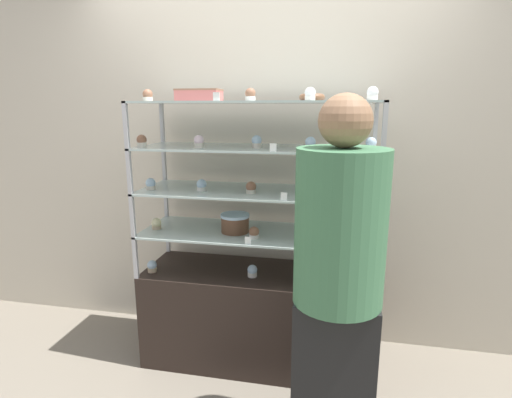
# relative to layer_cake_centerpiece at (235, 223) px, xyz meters

# --- Properties ---
(ground_plane) EXTENTS (20.00, 20.00, 0.00)m
(ground_plane) POSITION_rel_layer_cake_centerpiece_xyz_m (0.13, 0.02, -0.95)
(ground_plane) COLOR gray
(back_wall) EXTENTS (8.00, 0.05, 2.60)m
(back_wall) POSITION_rel_layer_cake_centerpiece_xyz_m (0.13, 0.42, 0.35)
(back_wall) COLOR beige
(back_wall) RESTS_ON ground_plane
(display_base) EXTENTS (1.43, 0.51, 0.63)m
(display_base) POSITION_rel_layer_cake_centerpiece_xyz_m (0.13, 0.02, -0.64)
(display_base) COLOR black
(display_base) RESTS_ON ground_plane
(display_riser_lower) EXTENTS (1.43, 0.51, 0.27)m
(display_riser_lower) POSITION_rel_layer_cake_centerpiece_xyz_m (0.13, 0.02, -0.07)
(display_riser_lower) COLOR #B7B7BC
(display_riser_lower) RESTS_ON display_base
(display_riser_middle) EXTENTS (1.43, 0.51, 0.27)m
(display_riser_middle) POSITION_rel_layer_cake_centerpiece_xyz_m (0.13, 0.02, 0.19)
(display_riser_middle) COLOR #B7B7BC
(display_riser_middle) RESTS_ON display_riser_lower
(display_riser_upper) EXTENTS (1.43, 0.51, 0.27)m
(display_riser_upper) POSITION_rel_layer_cake_centerpiece_xyz_m (0.13, 0.02, 0.46)
(display_riser_upper) COLOR #B7B7BC
(display_riser_upper) RESTS_ON display_riser_middle
(display_riser_top) EXTENTS (1.43, 0.51, 0.27)m
(display_riser_top) POSITION_rel_layer_cake_centerpiece_xyz_m (0.13, 0.02, 0.73)
(display_riser_top) COLOR #B7B7BC
(display_riser_top) RESTS_ON display_riser_upper
(layer_cake_centerpiece) EXTENTS (0.18, 0.18, 0.12)m
(layer_cake_centerpiece) POSITION_rel_layer_cake_centerpiece_xyz_m (0.00, 0.00, 0.00)
(layer_cake_centerpiece) COLOR brown
(layer_cake_centerpiece) RESTS_ON display_riser_lower
(sheet_cake_frosted) EXTENTS (0.26, 0.16, 0.07)m
(sheet_cake_frosted) POSITION_rel_layer_cake_centerpiece_xyz_m (-0.22, 0.03, 0.78)
(sheet_cake_frosted) COLOR #C66660
(sheet_cake_frosted) RESTS_ON display_riser_top
(cupcake_0) EXTENTS (0.06, 0.06, 0.08)m
(cupcake_0) POSITION_rel_layer_cake_centerpiece_xyz_m (-0.53, -0.11, -0.29)
(cupcake_0) COLOR #CCB28C
(cupcake_0) RESTS_ON display_base
(cupcake_1) EXTENTS (0.06, 0.06, 0.08)m
(cupcake_1) POSITION_rel_layer_cake_centerpiece_xyz_m (0.12, -0.05, -0.29)
(cupcake_1) COLOR white
(cupcake_1) RESTS_ON display_base
(cupcake_2) EXTENTS (0.06, 0.06, 0.08)m
(cupcake_2) POSITION_rel_layer_cake_centerpiece_xyz_m (0.79, -0.05, -0.29)
(cupcake_2) COLOR #CCB28C
(cupcake_2) RESTS_ON display_base
(price_tag_0) EXTENTS (0.04, 0.00, 0.04)m
(price_tag_0) POSITION_rel_layer_cake_centerpiece_xyz_m (0.56, -0.21, -0.30)
(price_tag_0) COLOR white
(price_tag_0) RESTS_ON display_base
(cupcake_3) EXTENTS (0.06, 0.06, 0.07)m
(cupcake_3) POSITION_rel_layer_cake_centerpiece_xyz_m (-0.51, -0.03, -0.03)
(cupcake_3) COLOR #CCB28C
(cupcake_3) RESTS_ON display_riser_lower
(cupcake_4) EXTENTS (0.06, 0.06, 0.07)m
(cupcake_4) POSITION_rel_layer_cake_centerpiece_xyz_m (0.14, -0.10, -0.03)
(cupcake_4) COLOR white
(cupcake_4) RESTS_ON display_riser_lower
(cupcake_5) EXTENTS (0.06, 0.06, 0.07)m
(cupcake_5) POSITION_rel_layer_cake_centerpiece_xyz_m (0.80, -0.03, -0.03)
(cupcake_5) COLOR #CCB28C
(cupcake_5) RESTS_ON display_riser_lower
(price_tag_1) EXTENTS (0.04, 0.00, 0.04)m
(price_tag_1) POSITION_rel_layer_cake_centerpiece_xyz_m (0.13, -0.21, -0.04)
(price_tag_1) COLOR white
(price_tag_1) RESTS_ON display_riser_lower
(cupcake_6) EXTENTS (0.06, 0.06, 0.07)m
(cupcake_6) POSITION_rel_layer_cake_centerpiece_xyz_m (-0.52, -0.07, 0.24)
(cupcake_6) COLOR beige
(cupcake_6) RESTS_ON display_riser_middle
(cupcake_7) EXTENTS (0.06, 0.06, 0.07)m
(cupcake_7) POSITION_rel_layer_cake_centerpiece_xyz_m (-0.20, -0.04, 0.24)
(cupcake_7) COLOR white
(cupcake_7) RESTS_ON display_riser_middle
(cupcake_8) EXTENTS (0.06, 0.06, 0.07)m
(cupcake_8) POSITION_rel_layer_cake_centerpiece_xyz_m (0.12, -0.06, 0.24)
(cupcake_8) COLOR beige
(cupcake_8) RESTS_ON display_riser_middle
(cupcake_9) EXTENTS (0.06, 0.06, 0.07)m
(cupcake_9) POSITION_rel_layer_cake_centerpiece_xyz_m (0.47, -0.04, 0.24)
(cupcake_9) COLOR beige
(cupcake_9) RESTS_ON display_riser_middle
(cupcake_10) EXTENTS (0.06, 0.06, 0.07)m
(cupcake_10) POSITION_rel_layer_cake_centerpiece_xyz_m (0.79, -0.11, 0.24)
(cupcake_10) COLOR beige
(cupcake_10) RESTS_ON display_riser_middle
(price_tag_2) EXTENTS (0.04, 0.00, 0.04)m
(price_tag_2) POSITION_rel_layer_cake_centerpiece_xyz_m (0.33, -0.21, 0.23)
(price_tag_2) COLOR white
(price_tag_2) RESTS_ON display_riser_middle
(cupcake_11) EXTENTS (0.06, 0.06, 0.07)m
(cupcake_11) POSITION_rel_layer_cake_centerpiece_xyz_m (-0.54, -0.11, 0.51)
(cupcake_11) COLOR beige
(cupcake_11) RESTS_ON display_riser_upper
(cupcake_12) EXTENTS (0.06, 0.06, 0.07)m
(cupcake_12) POSITION_rel_layer_cake_centerpiece_xyz_m (-0.19, -0.09, 0.51)
(cupcake_12) COLOR beige
(cupcake_12) RESTS_ON display_riser_upper
(cupcake_13) EXTENTS (0.06, 0.06, 0.07)m
(cupcake_13) POSITION_rel_layer_cake_centerpiece_xyz_m (0.14, -0.03, 0.51)
(cupcake_13) COLOR beige
(cupcake_13) RESTS_ON display_riser_upper
(cupcake_14) EXTENTS (0.06, 0.06, 0.07)m
(cupcake_14) POSITION_rel_layer_cake_centerpiece_xyz_m (0.46, -0.09, 0.51)
(cupcake_14) COLOR beige
(cupcake_14) RESTS_ON display_riser_upper
(cupcake_15) EXTENTS (0.06, 0.06, 0.07)m
(cupcake_15) POSITION_rel_layer_cake_centerpiece_xyz_m (0.79, -0.06, 0.51)
(cupcake_15) COLOR #CCB28C
(cupcake_15) RESTS_ON display_riser_upper
(price_tag_3) EXTENTS (0.04, 0.00, 0.04)m
(price_tag_3) POSITION_rel_layer_cake_centerpiece_xyz_m (0.27, -0.21, 0.50)
(price_tag_3) COLOR white
(price_tag_3) RESTS_ON display_riser_upper
(cupcake_16) EXTENTS (0.06, 0.06, 0.07)m
(cupcake_16) POSITION_rel_layer_cake_centerpiece_xyz_m (-0.51, -0.05, 0.77)
(cupcake_16) COLOR beige
(cupcake_16) RESTS_ON display_riser_top
(cupcake_17) EXTENTS (0.06, 0.06, 0.07)m
(cupcake_17) POSITION_rel_layer_cake_centerpiece_xyz_m (0.12, -0.07, 0.77)
(cupcake_17) COLOR white
(cupcake_17) RESTS_ON display_riser_top
(cupcake_18) EXTENTS (0.06, 0.06, 0.07)m
(cupcake_18) POSITION_rel_layer_cake_centerpiece_xyz_m (0.45, -0.09, 0.77)
(cupcake_18) COLOR white
(cupcake_18) RESTS_ON display_riser_top
(cupcake_19) EXTENTS (0.06, 0.06, 0.07)m
(cupcake_19) POSITION_rel_layer_cake_centerpiece_xyz_m (0.77, -0.10, 0.77)
(cupcake_19) COLOR white
(cupcake_19) RESTS_ON display_riser_top
(price_tag_4) EXTENTS (0.04, 0.00, 0.04)m
(price_tag_4) POSITION_rel_layer_cake_centerpiece_xyz_m (-0.04, -0.21, 0.76)
(price_tag_4) COLOR white
(price_tag_4) RESTS_ON display_riser_top
(donut_glazed) EXTENTS (0.14, 0.14, 0.04)m
(donut_glazed) POSITION_rel_layer_cake_centerpiece_xyz_m (0.46, -0.02, 0.76)
(donut_glazed) COLOR brown
(donut_glazed) RESTS_ON display_riser_top
(customer_figure) EXTENTS (0.40, 0.40, 1.72)m
(customer_figure) POSITION_rel_layer_cake_centerpiece_xyz_m (0.63, -0.62, -0.04)
(customer_figure) COLOR black
(customer_figure) RESTS_ON ground_plane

